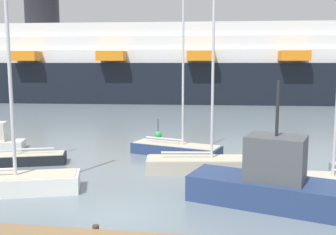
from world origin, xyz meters
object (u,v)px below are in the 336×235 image
cruise_ship (160,66)px  sailboat_2 (22,158)px  sailboat_6 (176,147)px  fishing_boat_0 (269,181)px  sailboat_0 (4,181)px  sailboat_5 (203,161)px  channel_buoy_0 (158,135)px

cruise_ship → sailboat_2: bearing=-95.4°
sailboat_6 → fishing_boat_0: sailboat_6 is taller
sailboat_0 → sailboat_2: size_ratio=1.46×
sailboat_0 → sailboat_2: bearing=92.2°
sailboat_5 → channel_buoy_0: (-4.41, 9.95, -0.29)m
fishing_boat_0 → cruise_ship: bearing=122.6°
sailboat_2 → sailboat_5: sailboat_5 is taller
sailboat_5 → channel_buoy_0: size_ratio=7.77×
cruise_ship → sailboat_6: bearing=-82.5°
sailboat_5 → cruise_ship: size_ratio=0.11×
sailboat_0 → channel_buoy_0: (5.31, 15.37, -0.30)m
sailboat_6 → fishing_boat_0: 10.71m
sailboat_5 → sailboat_2: bearing=172.1°
sailboat_2 → sailboat_5: bearing=162.0°
sailboat_5 → cruise_ship: cruise_ship is taller
sailboat_2 → cruise_ship: (1.75, 45.51, 5.53)m
channel_buoy_0 → cruise_ship: cruise_ship is taller
sailboat_2 → fishing_boat_0: 15.95m
sailboat_6 → channel_buoy_0: (-2.30, 5.89, -0.21)m
channel_buoy_0 → fishing_boat_0: bearing=-62.8°
sailboat_5 → cruise_ship: 46.97m
sailboat_2 → channel_buoy_0: (7.29, 9.86, -0.10)m
sailboat_0 → cruise_ship: (-0.22, 51.02, 5.33)m
sailboat_0 → fishing_boat_0: size_ratio=1.63×
sailboat_5 → sailboat_6: (-2.11, 4.06, -0.08)m
sailboat_5 → fishing_boat_0: size_ratio=1.79×
sailboat_6 → cruise_ship: bearing=117.7°
sailboat_2 → sailboat_6: 10.38m
sailboat_6 → channel_buoy_0: bearing=128.3°
sailboat_2 → fishing_boat_0: bearing=143.3°
fishing_boat_0 → channel_buoy_0: 16.99m
sailboat_2 → channel_buoy_0: size_ratio=4.85×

